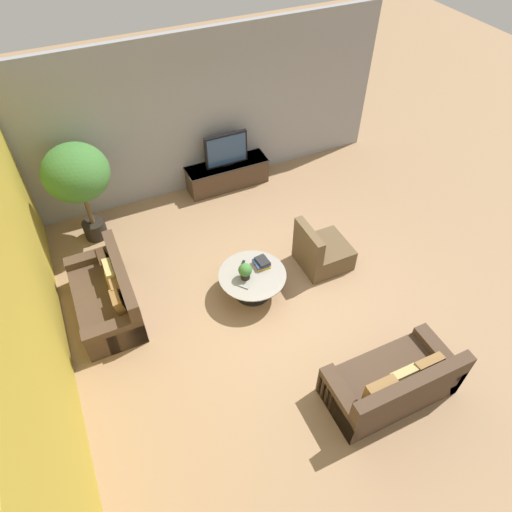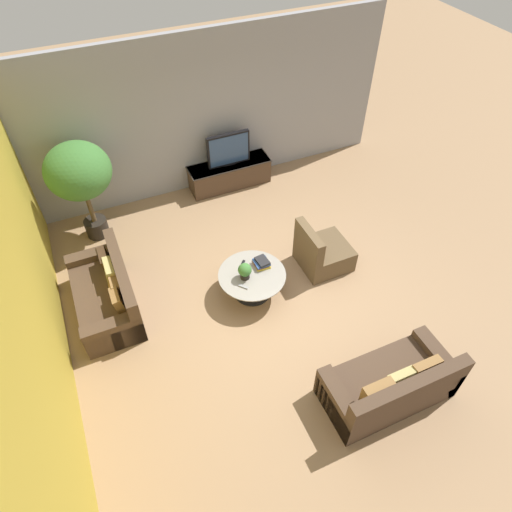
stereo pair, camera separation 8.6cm
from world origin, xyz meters
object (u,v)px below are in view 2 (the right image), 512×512
coffee_table (252,280)px  armchair_wicker (322,253)px  media_console (230,174)px  potted_plant_tabletop (245,271)px  couch_near_entry (390,385)px  television (228,149)px  potted_palm_tall (79,174)px  couch_by_wall (107,295)px

coffee_table → armchair_wicker: armchair_wicker is taller
media_console → potted_plant_tabletop: bearing=-106.7°
coffee_table → couch_near_entry: size_ratio=0.62×
television → potted_palm_tall: bearing=-171.6°
television → coffee_table: television is taller
media_console → couch_by_wall: size_ratio=0.97×
couch_near_entry → potted_plant_tabletop: bearing=-66.2°
media_console → television: bearing=-90.0°
media_console → potted_palm_tall: (-2.74, -0.41, 1.06)m
armchair_wicker → coffee_table: bearing=94.5°
media_console → couch_near_entry: couch_near_entry is taller
television → potted_plant_tabletop: 2.96m
television → potted_plant_tabletop: television is taller
couch_by_wall → potted_palm_tall: 2.06m
media_console → television: size_ratio=1.93×
potted_palm_tall → couch_near_entry: bearing=-58.5°
media_console → couch_near_entry: (0.19, -5.19, 0.02)m
television → couch_by_wall: size_ratio=0.50×
television → potted_palm_tall: 2.81m
coffee_table → couch_near_entry: couch_near_entry is taller
couch_by_wall → armchair_wicker: (3.45, -0.52, -0.02)m
media_console → couch_by_wall: bearing=-142.7°
television → armchair_wicker: bearing=-77.7°
media_console → potted_palm_tall: size_ratio=0.89×
coffee_table → couch_by_wall: size_ratio=0.62×
potted_palm_tall → coffee_table: bearing=-50.0°
couch_by_wall → potted_palm_tall: bearing=176.0°
potted_plant_tabletop → potted_palm_tall: bearing=128.0°
media_console → armchair_wicker: 2.77m
media_console → armchair_wicker: armchair_wicker is taller
potted_palm_tall → potted_plant_tabletop: 3.16m
couch_near_entry → potted_palm_tall: 5.70m
couch_by_wall → armchair_wicker: bearing=81.4°
armchair_wicker → television: bearing=12.3°
media_console → potted_plant_tabletop: (-0.85, -2.82, 0.32)m
television → couch_by_wall: (-2.86, -2.18, -0.55)m
potted_plant_tabletop → media_console: bearing=73.3°
television → coffee_table: 2.95m
media_console → armchair_wicker: size_ratio=1.92×
coffee_table → couch_near_entry: (0.92, -2.38, -0.01)m
couch_near_entry → media_console: bearing=-87.9°
armchair_wicker → potted_palm_tall: (-3.33, 2.30, 1.06)m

